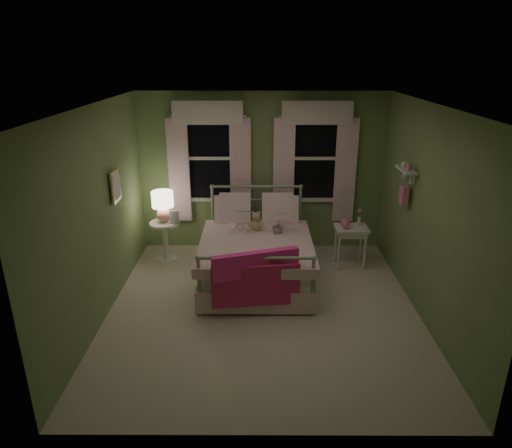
{
  "coord_description": "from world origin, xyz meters",
  "views": [
    {
      "loc": [
        -0.07,
        -5.19,
        3.16
      ],
      "look_at": [
        -0.09,
        0.52,
        1.0
      ],
      "focal_mm": 32.0,
      "sensor_mm": 36.0,
      "label": 1
    }
  ],
  "objects_px": {
    "child_left": "(238,211)",
    "nightstand_right": "(351,233)",
    "nightstand_left": "(165,236)",
    "bed": "(256,255)",
    "teddy_bear": "(256,223)",
    "child_right": "(275,212)",
    "table_lamp": "(163,204)"
  },
  "relations": [
    {
      "from": "teddy_bear",
      "to": "nightstand_right",
      "type": "bearing_deg",
      "value": 7.32
    },
    {
      "from": "nightstand_left",
      "to": "nightstand_right",
      "type": "height_order",
      "value": "same"
    },
    {
      "from": "bed",
      "to": "nightstand_right",
      "type": "height_order",
      "value": "bed"
    },
    {
      "from": "nightstand_left",
      "to": "table_lamp",
      "type": "distance_m",
      "value": 0.54
    },
    {
      "from": "child_left",
      "to": "child_right",
      "type": "xyz_separation_m",
      "value": [
        0.56,
        0.0,
        -0.02
      ]
    },
    {
      "from": "child_left",
      "to": "nightstand_left",
      "type": "relative_size",
      "value": 1.08
    },
    {
      "from": "child_right",
      "to": "nightstand_left",
      "type": "bearing_deg",
      "value": -11.52
    },
    {
      "from": "child_left",
      "to": "nightstand_right",
      "type": "distance_m",
      "value": 1.78
    },
    {
      "from": "bed",
      "to": "child_left",
      "type": "distance_m",
      "value": 0.74
    },
    {
      "from": "bed",
      "to": "nightstand_right",
      "type": "xyz_separation_m",
      "value": [
        1.46,
        0.45,
        0.17
      ]
    },
    {
      "from": "child_left",
      "to": "nightstand_left",
      "type": "bearing_deg",
      "value": -35.52
    },
    {
      "from": "bed",
      "to": "child_left",
      "type": "height_order",
      "value": "child_left"
    },
    {
      "from": "child_right",
      "to": "bed",
      "type": "bearing_deg",
      "value": 52.5
    },
    {
      "from": "bed",
      "to": "table_lamp",
      "type": "xyz_separation_m",
      "value": [
        -1.45,
        0.65,
        0.57
      ]
    },
    {
      "from": "table_lamp",
      "to": "nightstand_right",
      "type": "distance_m",
      "value": 2.94
    },
    {
      "from": "nightstand_left",
      "to": "bed",
      "type": "bearing_deg",
      "value": -24.24
    },
    {
      "from": "child_left",
      "to": "teddy_bear",
      "type": "xyz_separation_m",
      "value": [
        0.28,
        -0.16,
        -0.13
      ]
    },
    {
      "from": "child_left",
      "to": "child_right",
      "type": "bearing_deg",
      "value": 155.67
    },
    {
      "from": "child_left",
      "to": "bed",
      "type": "bearing_deg",
      "value": 99.27
    },
    {
      "from": "bed",
      "to": "teddy_bear",
      "type": "distance_m",
      "value": 0.49
    },
    {
      "from": "teddy_bear",
      "to": "table_lamp",
      "type": "height_order",
      "value": "table_lamp"
    },
    {
      "from": "child_right",
      "to": "table_lamp",
      "type": "relative_size",
      "value": 1.33
    },
    {
      "from": "table_lamp",
      "to": "teddy_bear",
      "type": "bearing_deg",
      "value": -15.05
    },
    {
      "from": "nightstand_left",
      "to": "table_lamp",
      "type": "relative_size",
      "value": 1.32
    },
    {
      "from": "nightstand_right",
      "to": "child_left",
      "type": "bearing_deg",
      "value": -179.04
    },
    {
      "from": "bed",
      "to": "teddy_bear",
      "type": "xyz_separation_m",
      "value": [
        0.0,
        0.26,
        0.41
      ]
    },
    {
      "from": "bed",
      "to": "child_right",
      "type": "bearing_deg",
      "value": 56.4
    },
    {
      "from": "child_right",
      "to": "nightstand_right",
      "type": "height_order",
      "value": "child_right"
    },
    {
      "from": "teddy_bear",
      "to": "nightstand_left",
      "type": "distance_m",
      "value": 1.55
    },
    {
      "from": "bed",
      "to": "child_right",
      "type": "height_order",
      "value": "child_right"
    },
    {
      "from": "nightstand_left",
      "to": "teddy_bear",
      "type": "bearing_deg",
      "value": -15.05
    },
    {
      "from": "child_right",
      "to": "table_lamp",
      "type": "bearing_deg",
      "value": -11.52
    }
  ]
}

